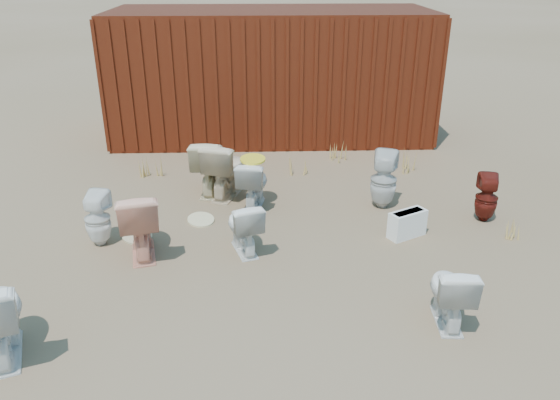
{
  "coord_description": "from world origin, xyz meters",
  "views": [
    {
      "loc": [
        -0.22,
        -5.56,
        3.33
      ],
      "look_at": [
        0.0,
        0.6,
        0.55
      ],
      "focal_mm": 35.0,
      "sensor_mm": 36.0,
      "label": 1
    }
  ],
  "objects_px": {
    "toilet_front_c": "(243,226)",
    "toilet_back_e": "(384,180)",
    "toilet_front_e": "(450,293)",
    "toilet_front_pink": "(139,222)",
    "toilet_back_beige_right": "(226,169)",
    "loose_tank": "(407,224)",
    "toilet_back_yellowlid": "(253,183)",
    "toilet_front_maroon": "(487,198)",
    "shipping_container": "(272,74)",
    "toilet_back_beige_left": "(210,166)",
    "toilet_back_a": "(98,219)"
  },
  "relations": [
    {
      "from": "toilet_front_c",
      "to": "toilet_back_e",
      "type": "distance_m",
      "value": 2.31
    },
    {
      "from": "toilet_front_e",
      "to": "toilet_back_e",
      "type": "height_order",
      "value": "toilet_back_e"
    },
    {
      "from": "toilet_front_pink",
      "to": "toilet_front_c",
      "type": "xyz_separation_m",
      "value": [
        1.23,
        0.03,
        -0.09
      ]
    },
    {
      "from": "toilet_back_beige_right",
      "to": "loose_tank",
      "type": "distance_m",
      "value": 2.78
    },
    {
      "from": "toilet_back_yellowlid",
      "to": "toilet_front_maroon",
      "type": "bearing_deg",
      "value": -179.11
    },
    {
      "from": "toilet_front_pink",
      "to": "toilet_front_c",
      "type": "distance_m",
      "value": 1.24
    },
    {
      "from": "shipping_container",
      "to": "toilet_back_beige_left",
      "type": "relative_size",
      "value": 6.97
    },
    {
      "from": "toilet_back_beige_right",
      "to": "shipping_container",
      "type": "bearing_deg",
      "value": -84.2
    },
    {
      "from": "toilet_front_c",
      "to": "toilet_front_maroon",
      "type": "height_order",
      "value": "toilet_front_c"
    },
    {
      "from": "toilet_front_c",
      "to": "toilet_back_beige_right",
      "type": "relative_size",
      "value": 0.78
    },
    {
      "from": "toilet_front_maroon",
      "to": "toilet_back_yellowlid",
      "type": "relative_size",
      "value": 0.94
    },
    {
      "from": "toilet_back_a",
      "to": "toilet_front_maroon",
      "type": "bearing_deg",
      "value": -165.64
    },
    {
      "from": "toilet_front_pink",
      "to": "loose_tank",
      "type": "xyz_separation_m",
      "value": [
        3.32,
        0.33,
        -0.25
      ]
    },
    {
      "from": "toilet_front_pink",
      "to": "toilet_back_a",
      "type": "xyz_separation_m",
      "value": [
        -0.57,
        0.26,
        -0.07
      ]
    },
    {
      "from": "shipping_container",
      "to": "toilet_back_yellowlid",
      "type": "distance_m",
      "value": 3.68
    },
    {
      "from": "toilet_back_a",
      "to": "toilet_back_yellowlid",
      "type": "bearing_deg",
      "value": -141.74
    },
    {
      "from": "toilet_back_a",
      "to": "toilet_back_beige_right",
      "type": "relative_size",
      "value": 0.82
    },
    {
      "from": "toilet_front_e",
      "to": "loose_tank",
      "type": "distance_m",
      "value": 1.81
    },
    {
      "from": "toilet_back_e",
      "to": "toilet_back_beige_left",
      "type": "bearing_deg",
      "value": 4.79
    },
    {
      "from": "toilet_back_yellowlid",
      "to": "toilet_front_e",
      "type": "bearing_deg",
      "value": 135.79
    },
    {
      "from": "shipping_container",
      "to": "toilet_back_a",
      "type": "bearing_deg",
      "value": -115.94
    },
    {
      "from": "toilet_back_e",
      "to": "toilet_front_e",
      "type": "bearing_deg",
      "value": 110.23
    },
    {
      "from": "toilet_back_e",
      "to": "loose_tank",
      "type": "relative_size",
      "value": 1.65
    },
    {
      "from": "toilet_front_c",
      "to": "toilet_front_maroon",
      "type": "xyz_separation_m",
      "value": [
        3.26,
        0.73,
        -0.0
      ]
    },
    {
      "from": "toilet_front_pink",
      "to": "toilet_back_beige_left",
      "type": "height_order",
      "value": "toilet_back_beige_left"
    },
    {
      "from": "toilet_back_e",
      "to": "toilet_front_maroon",
      "type": "bearing_deg",
      "value": 177.99
    },
    {
      "from": "toilet_front_pink",
      "to": "toilet_back_a",
      "type": "height_order",
      "value": "toilet_front_pink"
    },
    {
      "from": "toilet_front_pink",
      "to": "toilet_front_maroon",
      "type": "height_order",
      "value": "toilet_front_pink"
    },
    {
      "from": "toilet_front_e",
      "to": "shipping_container",
      "type": "bearing_deg",
      "value": -72.07
    },
    {
      "from": "toilet_back_yellowlid",
      "to": "toilet_back_a",
      "type": "bearing_deg",
      "value": 40.89
    },
    {
      "from": "shipping_container",
      "to": "toilet_front_pink",
      "type": "xyz_separation_m",
      "value": [
        -1.69,
        -4.9,
        -0.78
      ]
    },
    {
      "from": "shipping_container",
      "to": "toilet_front_e",
      "type": "height_order",
      "value": "shipping_container"
    },
    {
      "from": "toilet_back_beige_left",
      "to": "toilet_front_e",
      "type": "bearing_deg",
      "value": 132.53
    },
    {
      "from": "toilet_front_e",
      "to": "toilet_front_maroon",
      "type": "bearing_deg",
      "value": -114.83
    },
    {
      "from": "toilet_back_beige_left",
      "to": "toilet_back_e",
      "type": "distance_m",
      "value": 2.58
    },
    {
      "from": "toilet_front_pink",
      "to": "toilet_back_e",
      "type": "relative_size",
      "value": 1.02
    },
    {
      "from": "toilet_front_maroon",
      "to": "toilet_back_e",
      "type": "height_order",
      "value": "toilet_back_e"
    },
    {
      "from": "shipping_container",
      "to": "toilet_front_c",
      "type": "xyz_separation_m",
      "value": [
        -0.45,
        -4.88,
        -0.87
      ]
    },
    {
      "from": "toilet_back_yellowlid",
      "to": "shipping_container",
      "type": "bearing_deg",
      "value": -84.09
    },
    {
      "from": "toilet_front_e",
      "to": "toilet_back_e",
      "type": "xyz_separation_m",
      "value": [
        -0.08,
        2.72,
        0.07
      ]
    },
    {
      "from": "toilet_back_yellowlid",
      "to": "toilet_back_e",
      "type": "distance_m",
      "value": 1.85
    },
    {
      "from": "toilet_back_beige_left",
      "to": "toilet_back_yellowlid",
      "type": "bearing_deg",
      "value": 146.38
    },
    {
      "from": "toilet_front_pink",
      "to": "toilet_back_yellowlid",
      "type": "relative_size",
      "value": 1.2
    },
    {
      "from": "shipping_container",
      "to": "toilet_back_yellowlid",
      "type": "xyz_separation_m",
      "value": [
        -0.34,
        -3.56,
        -0.85
      ]
    },
    {
      "from": "toilet_back_beige_right",
      "to": "toilet_back_e",
      "type": "relative_size",
      "value": 1.04
    },
    {
      "from": "toilet_front_maroon",
      "to": "toilet_back_yellowlid",
      "type": "height_order",
      "value": "toilet_back_yellowlid"
    },
    {
      "from": "toilet_front_maroon",
      "to": "toilet_back_beige_left",
      "type": "xyz_separation_m",
      "value": [
        -3.81,
        1.11,
        0.1
      ]
    },
    {
      "from": "toilet_front_pink",
      "to": "toilet_back_beige_right",
      "type": "distance_m",
      "value": 1.96
    },
    {
      "from": "toilet_front_c",
      "to": "toilet_back_beige_left",
      "type": "bearing_deg",
      "value": -91.14
    },
    {
      "from": "toilet_front_maroon",
      "to": "toilet_back_beige_right",
      "type": "distance_m",
      "value": 3.69
    }
  ]
}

